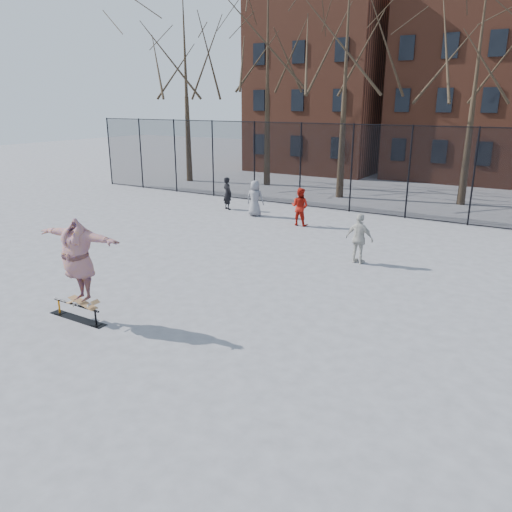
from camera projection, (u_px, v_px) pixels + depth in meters
The scene contains 11 objects.
ground at pixel (206, 315), 12.01m from camera, with size 100.00×100.00×0.00m, color slate.
skate_rail at pixel (77, 313), 11.76m from camera, with size 1.72×0.26×0.38m.
skateboard at pixel (83, 304), 11.55m from camera, with size 0.86×0.20×0.10m, color #915D3A, non-canonical shape.
skater at pixel (78, 263), 11.26m from camera, with size 2.35×0.64×1.91m, color #4A388D.
bystander_grey at pixel (255, 198), 22.22m from camera, with size 0.78×0.51×1.59m, color slate.
bystander_black at pixel (227, 193), 23.61m from camera, with size 0.56×0.37×1.53m, color black.
bystander_red at pixel (300, 207), 20.52m from camera, with size 0.76×0.59×1.56m, color #AB190F.
bystander_white at pixel (360, 239), 15.66m from camera, with size 0.94×0.39×1.60m, color #B9B6AC.
fence at pixel (381, 169), 22.02m from camera, with size 34.03×0.07×4.00m.
tree_row at pixel (412, 49), 23.95m from camera, with size 33.66×7.46×10.67m.
rowhouses at pixel (463, 82), 31.08m from camera, with size 29.00×7.00×13.00m.
Camera 1 is at (6.76, -8.82, 4.92)m, focal length 35.00 mm.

